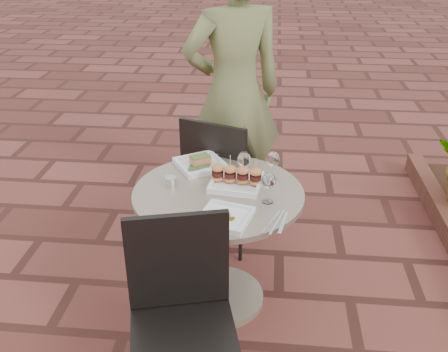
# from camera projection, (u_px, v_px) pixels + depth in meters

# --- Properties ---
(ground) EXTENTS (60.00, 60.00, 0.00)m
(ground) POSITION_uv_depth(u_px,v_px,m) (210.00, 290.00, 3.02)
(ground) COLOR brown
(ground) RESTS_ON ground
(cafe_table) EXTENTS (0.90, 0.90, 0.73)m
(cafe_table) POSITION_uv_depth(u_px,v_px,m) (219.00, 230.00, 2.72)
(cafe_table) COLOR gray
(cafe_table) RESTS_ON ground
(chair_far) EXTENTS (0.57, 0.57, 0.93)m
(chair_far) POSITION_uv_depth(u_px,v_px,m) (221.00, 174.00, 3.18)
(chair_far) COLOR black
(chair_far) RESTS_ON ground
(chair_near) EXTENTS (0.54, 0.54, 0.93)m
(chair_near) POSITION_uv_depth(u_px,v_px,m) (181.00, 304.00, 2.11)
(chair_near) COLOR black
(chair_near) RESTS_ON ground
(diner) EXTENTS (0.82, 0.69, 1.90)m
(diner) POSITION_uv_depth(u_px,v_px,m) (234.00, 94.00, 3.34)
(diner) COLOR olive
(diner) RESTS_ON ground
(plate_salmon) EXTENTS (0.35, 0.35, 0.07)m
(plate_salmon) POSITION_uv_depth(u_px,v_px,m) (200.00, 163.00, 2.86)
(plate_salmon) COLOR white
(plate_salmon) RESTS_ON cafe_table
(plate_sliders) EXTENTS (0.29, 0.29, 0.17)m
(plate_sliders) POSITION_uv_depth(u_px,v_px,m) (236.00, 178.00, 2.65)
(plate_sliders) COLOR white
(plate_sliders) RESTS_ON cafe_table
(plate_tuna) EXTENTS (0.28, 0.28, 0.03)m
(plate_tuna) POSITION_uv_depth(u_px,v_px,m) (225.00, 217.00, 2.36)
(plate_tuna) COLOR white
(plate_tuna) RESTS_ON cafe_table
(wine_glass_right) EXTENTS (0.07, 0.07, 0.16)m
(wine_glass_right) POSITION_uv_depth(u_px,v_px,m) (268.00, 182.00, 2.46)
(wine_glass_right) COLOR white
(wine_glass_right) RESTS_ON cafe_table
(wine_glass_mid) EXTENTS (0.07, 0.07, 0.17)m
(wine_glass_mid) POSITION_uv_depth(u_px,v_px,m) (244.00, 160.00, 2.67)
(wine_glass_mid) COLOR white
(wine_glass_mid) RESTS_ON cafe_table
(wine_glass_far) EXTENTS (0.07, 0.07, 0.16)m
(wine_glass_far) POSITION_uv_depth(u_px,v_px,m) (273.00, 160.00, 2.68)
(wine_glass_far) COLOR white
(wine_glass_far) RESTS_ON cafe_table
(steel_ramekin) EXTENTS (0.07, 0.07, 0.05)m
(steel_ramekin) POSITION_uv_depth(u_px,v_px,m) (171.00, 181.00, 2.66)
(steel_ramekin) COLOR silver
(steel_ramekin) RESTS_ON cafe_table
(cutlery_set) EXTENTS (0.16, 0.25, 0.00)m
(cutlery_set) POSITION_uv_depth(u_px,v_px,m) (277.00, 222.00, 2.34)
(cutlery_set) COLOR silver
(cutlery_set) RESTS_ON cafe_table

